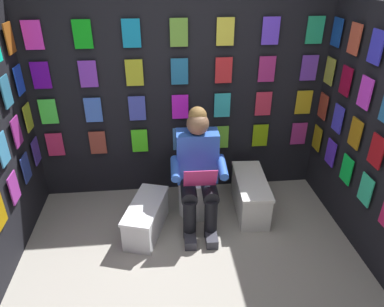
# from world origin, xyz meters

# --- Properties ---
(ground_plane) EXTENTS (30.00, 30.00, 0.00)m
(ground_plane) POSITION_xyz_m (0.00, 0.00, 0.00)
(ground_plane) COLOR #9E998E
(display_wall_back) EXTENTS (3.15, 0.14, 2.09)m
(display_wall_back) POSITION_xyz_m (0.00, -1.73, 1.05)
(display_wall_back) COLOR black
(display_wall_back) RESTS_ON ground
(display_wall_left) EXTENTS (0.14, 1.68, 2.09)m
(display_wall_left) POSITION_xyz_m (-1.57, -0.84, 1.05)
(display_wall_left) COLOR black
(display_wall_left) RESTS_ON ground
(toilet) EXTENTS (0.41, 0.56, 0.77)m
(toilet) POSITION_xyz_m (-0.13, -1.28, 0.33)
(toilet) COLOR white
(toilet) RESTS_ON ground
(person_reading) EXTENTS (0.53, 0.69, 1.19)m
(person_reading) POSITION_xyz_m (-0.12, -1.05, 0.60)
(person_reading) COLOR blue
(person_reading) RESTS_ON ground
(comic_longbox_near) EXTENTS (0.35, 0.78, 0.38)m
(comic_longbox_near) POSITION_xyz_m (-0.69, -1.16, 0.19)
(comic_longbox_near) COLOR white
(comic_longbox_near) RESTS_ON ground
(comic_longbox_far) EXTENTS (0.47, 0.73, 0.33)m
(comic_longbox_far) POSITION_xyz_m (0.39, -0.93, 0.17)
(comic_longbox_far) COLOR silver
(comic_longbox_far) RESTS_ON ground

